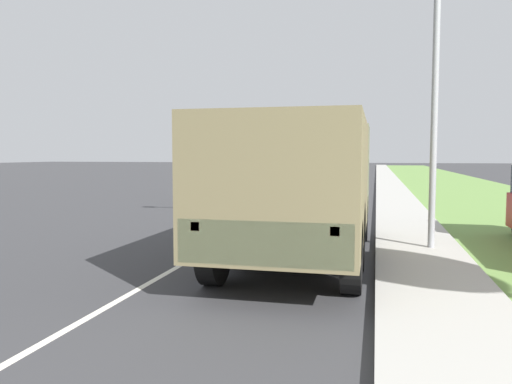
# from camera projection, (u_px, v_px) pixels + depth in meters

# --- Properties ---
(ground_plane) EXTENTS (180.00, 180.00, 0.00)m
(ground_plane) POSITION_uv_depth(u_px,v_px,m) (330.00, 181.00, 39.72)
(ground_plane) COLOR #38383A
(lane_centre_stripe) EXTENTS (0.12, 120.00, 0.00)m
(lane_centre_stripe) POSITION_uv_depth(u_px,v_px,m) (330.00, 181.00, 39.72)
(lane_centre_stripe) COLOR silver
(lane_centre_stripe) RESTS_ON ground
(sidewalk_right) EXTENTS (1.80, 120.00, 0.12)m
(sidewalk_right) POSITION_uv_depth(u_px,v_px,m) (388.00, 181.00, 38.67)
(sidewalk_right) COLOR #ADAAA3
(sidewalk_right) RESTS_ON ground
(grass_strip_right) EXTENTS (7.00, 120.00, 0.02)m
(grass_strip_right) POSITION_uv_depth(u_px,v_px,m) (448.00, 182.00, 37.64)
(grass_strip_right) COLOR #6B9347
(grass_strip_right) RESTS_ON ground
(military_truck) EXTENTS (2.49, 7.16, 2.80)m
(military_truck) POSITION_uv_depth(u_px,v_px,m) (302.00, 180.00, 9.92)
(military_truck) COLOR #606647
(military_truck) RESTS_ON ground
(car_nearest_ahead) EXTENTS (1.73, 4.42, 1.72)m
(car_nearest_ahead) POSITION_uv_depth(u_px,v_px,m) (257.00, 184.00, 22.99)
(car_nearest_ahead) COLOR tan
(car_nearest_ahead) RESTS_ON ground
(car_second_ahead) EXTENTS (1.83, 4.89, 1.58)m
(car_second_ahead) POSITION_uv_depth(u_px,v_px,m) (348.00, 173.00, 37.33)
(car_second_ahead) COLOR #B7BABF
(car_second_ahead) RESTS_ON ground
(lamp_post) EXTENTS (1.69, 0.24, 7.87)m
(lamp_post) POSITION_uv_depth(u_px,v_px,m) (427.00, 27.00, 10.36)
(lamp_post) COLOR gray
(lamp_post) RESTS_ON sidewalk_right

